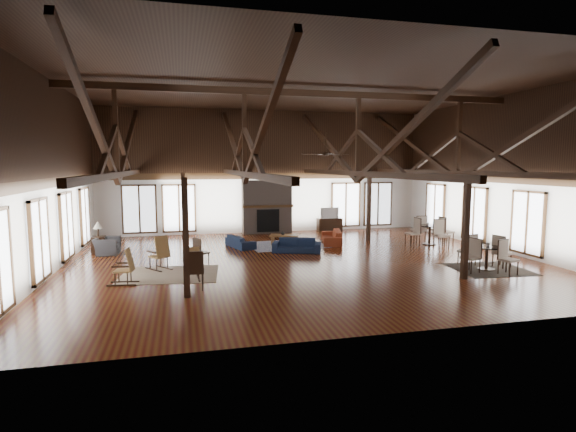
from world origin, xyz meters
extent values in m
plane|color=#573012|center=(0.00, 0.00, 0.00)|extent=(16.00, 16.00, 0.00)
cube|color=black|center=(0.00, 0.00, 6.00)|extent=(16.00, 14.00, 0.02)
cube|color=silver|center=(0.00, 7.00, 3.00)|extent=(16.00, 0.02, 6.00)
cube|color=silver|center=(0.00, -7.00, 3.00)|extent=(16.00, 0.02, 6.00)
cube|color=silver|center=(-8.00, 0.00, 3.00)|extent=(0.02, 14.00, 6.00)
cube|color=silver|center=(8.00, 0.00, 3.00)|extent=(0.02, 14.00, 6.00)
cube|color=black|center=(0.00, 0.00, 5.75)|extent=(15.60, 0.18, 0.22)
cube|color=black|center=(-6.00, 0.00, 3.05)|extent=(0.16, 13.70, 0.18)
cube|color=black|center=(-6.00, 0.00, 4.40)|extent=(0.14, 0.14, 2.70)
cube|color=black|center=(-6.00, 3.50, 4.28)|extent=(0.15, 7.07, 3.12)
cube|color=black|center=(-6.00, -3.50, 4.28)|extent=(0.15, 7.07, 3.12)
cube|color=black|center=(-2.00, 0.00, 3.05)|extent=(0.16, 13.70, 0.18)
cube|color=black|center=(-2.00, 0.00, 4.40)|extent=(0.14, 0.14, 2.70)
cube|color=black|center=(-2.00, 3.50, 4.28)|extent=(0.15, 7.07, 3.12)
cube|color=black|center=(-2.00, -3.50, 4.28)|extent=(0.15, 7.07, 3.12)
cube|color=black|center=(2.00, 0.00, 3.05)|extent=(0.16, 13.70, 0.18)
cube|color=black|center=(2.00, 0.00, 4.40)|extent=(0.14, 0.14, 2.70)
cube|color=black|center=(2.00, 3.50, 4.28)|extent=(0.15, 7.07, 3.12)
cube|color=black|center=(2.00, -3.50, 4.28)|extent=(0.15, 7.07, 3.12)
cube|color=black|center=(6.00, 0.00, 3.05)|extent=(0.16, 13.70, 0.18)
cube|color=black|center=(6.00, 0.00, 4.40)|extent=(0.14, 0.14, 2.70)
cube|color=black|center=(6.00, 3.50, 4.28)|extent=(0.15, 7.07, 3.12)
cube|color=black|center=(6.00, -3.50, 4.28)|extent=(0.15, 7.07, 3.12)
cube|color=black|center=(-4.00, -3.50, 1.52)|extent=(0.16, 0.16, 3.05)
cube|color=black|center=(4.00, -3.50, 1.52)|extent=(0.16, 0.16, 3.05)
cube|color=black|center=(-4.00, 3.50, 1.52)|extent=(0.16, 0.16, 3.05)
cube|color=black|center=(4.00, 3.50, 1.52)|extent=(0.16, 0.16, 3.05)
cube|color=#65564D|center=(0.00, 6.68, 1.30)|extent=(2.40, 0.62, 2.60)
cube|color=black|center=(0.00, 6.36, 0.65)|extent=(1.10, 0.06, 1.10)
cube|color=#331F0F|center=(0.00, 6.40, 1.35)|extent=(2.50, 0.20, 0.12)
cylinder|color=black|center=(0.50, -1.00, 4.05)|extent=(0.04, 0.04, 0.70)
cylinder|color=black|center=(0.50, -1.00, 3.70)|extent=(0.20, 0.20, 0.10)
cube|color=black|center=(0.95, -1.00, 3.70)|extent=(0.70, 0.12, 0.02)
cube|color=black|center=(0.50, -0.55, 3.70)|extent=(0.12, 0.70, 0.02)
cube|color=black|center=(0.05, -1.00, 3.70)|extent=(0.70, 0.12, 0.02)
cube|color=black|center=(0.50, -1.45, 3.70)|extent=(0.12, 0.70, 0.02)
imported|color=#131D35|center=(0.19, 1.56, 0.27)|extent=(1.98, 1.29, 0.54)
imported|color=#141E37|center=(-1.78, 3.10, 0.24)|extent=(1.78, 1.12, 0.49)
imported|color=maroon|center=(2.15, 3.11, 0.28)|extent=(2.08, 1.24, 0.57)
cube|color=brown|center=(0.06, 3.10, 0.42)|extent=(1.31, 0.94, 0.06)
cube|color=brown|center=(-0.43, 2.91, 0.20)|extent=(0.06, 0.06, 0.39)
cube|color=brown|center=(-0.43, 3.30, 0.20)|extent=(0.06, 0.06, 0.39)
cube|color=brown|center=(0.56, 2.91, 0.20)|extent=(0.06, 0.06, 0.39)
cube|color=brown|center=(0.56, 3.30, 0.20)|extent=(0.06, 0.06, 0.39)
imported|color=#B2B2B2|center=(-0.01, 3.07, 0.54)|extent=(0.22, 0.22, 0.17)
imported|color=#2D2D30|center=(-6.85, 2.82, 0.32)|extent=(1.03, 0.91, 0.63)
cube|color=black|center=(-7.20, 3.14, 0.32)|extent=(0.48, 0.48, 0.64)
cylinder|color=black|center=(-7.20, 3.14, 0.83)|extent=(0.08, 0.08, 0.38)
cone|color=beige|center=(-7.20, 3.14, 1.09)|extent=(0.34, 0.34, 0.28)
cube|color=brown|center=(-4.85, -0.17, 0.43)|extent=(0.67, 0.67, 0.05)
cube|color=brown|center=(-4.71, -0.35, 0.76)|extent=(0.50, 0.44, 0.70)
cube|color=black|center=(-5.01, -0.29, 0.03)|extent=(0.56, 0.72, 0.05)
cube|color=black|center=(-4.68, -0.05, 0.03)|extent=(0.56, 0.72, 0.05)
cube|color=brown|center=(-3.84, -1.72, 0.38)|extent=(0.46, 0.44, 0.05)
cube|color=brown|center=(-3.82, -1.92, 0.68)|extent=(0.45, 0.19, 0.63)
cube|color=black|center=(-4.02, -1.73, 0.02)|extent=(0.09, 0.77, 0.05)
cube|color=black|center=(-3.66, -1.71, 0.02)|extent=(0.09, 0.77, 0.05)
cube|color=brown|center=(-5.74, -1.83, 0.39)|extent=(0.49, 0.51, 0.05)
cube|color=brown|center=(-5.53, -1.86, 0.70)|extent=(0.24, 0.47, 0.65)
cube|color=black|center=(-5.77, -2.01, 0.02)|extent=(0.80, 0.16, 0.05)
cube|color=black|center=(-5.71, -1.64, 0.02)|extent=(0.80, 0.16, 0.05)
cube|color=black|center=(-3.47, 0.08, 0.43)|extent=(0.57, 0.57, 0.05)
cube|color=black|center=(-3.62, -0.03, 0.69)|extent=(0.28, 0.34, 0.53)
cylinder|color=black|center=(-3.47, 0.08, 0.22)|extent=(0.03, 0.03, 0.43)
cube|color=black|center=(-3.76, -2.83, 0.49)|extent=(0.49, 0.49, 0.05)
cube|color=black|center=(-3.78, -3.04, 0.79)|extent=(0.46, 0.08, 0.60)
cylinder|color=black|center=(-3.76, -2.83, 0.25)|extent=(0.04, 0.04, 0.49)
cylinder|color=black|center=(5.40, -2.66, 0.74)|extent=(0.87, 0.87, 0.04)
cylinder|color=black|center=(5.40, -2.66, 0.38)|extent=(0.10, 0.10, 0.72)
cylinder|color=black|center=(5.40, -2.66, 0.02)|extent=(0.52, 0.52, 0.04)
cylinder|color=black|center=(6.09, 1.90, 0.80)|extent=(0.94, 0.94, 0.04)
cylinder|color=black|center=(6.09, 1.90, 0.41)|extent=(0.10, 0.10, 0.78)
cylinder|color=black|center=(6.09, 1.90, 0.02)|extent=(0.56, 0.56, 0.04)
imported|color=#B2B2B2|center=(5.49, -2.58, 0.81)|extent=(0.14, 0.14, 0.10)
imported|color=#B2B2B2|center=(6.02, 1.99, 0.87)|extent=(0.16, 0.16, 0.10)
cube|color=black|center=(3.27, 6.75, 0.31)|extent=(1.25, 0.47, 0.63)
imported|color=#B2B2B2|center=(3.23, 6.75, 0.91)|extent=(0.99, 0.22, 0.56)
cube|color=tan|center=(-4.49, -0.96, 0.01)|extent=(3.13, 2.58, 0.01)
cube|color=#191C46|center=(0.16, 3.17, 0.01)|extent=(3.38, 2.69, 0.01)
cube|color=black|center=(5.55, -2.64, 0.01)|extent=(2.41, 2.23, 0.01)
camera|label=1|loc=(-4.08, -14.93, 3.37)|focal=28.00mm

